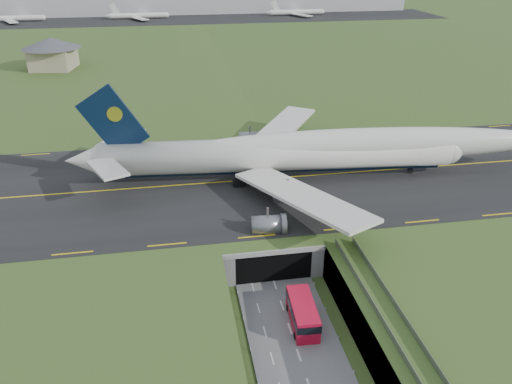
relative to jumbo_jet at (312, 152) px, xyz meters
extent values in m
plane|color=#3A5823|center=(-12.46, -32.48, -11.43)|extent=(900.00, 900.00, 0.00)
cube|color=gray|center=(-12.46, -32.48, -8.43)|extent=(800.00, 800.00, 6.00)
cube|color=slate|center=(-12.46, -39.98, -11.33)|extent=(12.00, 75.00, 0.20)
cube|color=black|center=(-12.46, 0.52, -5.34)|extent=(800.00, 44.00, 0.18)
cube|color=gray|center=(-12.46, -13.48, -5.93)|extent=(16.00, 22.00, 1.00)
cube|color=gray|center=(-19.46, -13.48, -8.43)|extent=(2.00, 22.00, 6.00)
cube|color=gray|center=(-5.46, -13.48, -8.43)|extent=(2.00, 22.00, 6.00)
cube|color=black|center=(-12.46, -18.48, -8.93)|extent=(12.00, 12.00, 5.00)
cube|color=#A8A8A3|center=(-12.46, -24.53, -5.83)|extent=(17.00, 0.50, 0.80)
cube|color=#A8A8A3|center=(-1.46, -50.98, -5.63)|extent=(3.00, 53.00, 0.50)
cube|color=gray|center=(-2.86, -50.98, -4.88)|extent=(0.06, 53.00, 1.00)
cube|color=gray|center=(-0.06, -50.98, -4.88)|extent=(0.06, 53.00, 1.00)
cylinder|color=#A8A8A3|center=(-1.46, -48.48, -8.63)|extent=(0.90, 0.90, 5.60)
cylinder|color=#A8A8A3|center=(-1.46, -36.48, -8.63)|extent=(0.90, 0.90, 5.60)
cylinder|color=silver|center=(-6.70, 0.60, -0.29)|extent=(67.87, 12.35, 6.36)
sphere|color=silver|center=(26.95, -2.41, -0.29)|extent=(6.76, 6.76, 6.23)
cone|color=silver|center=(-43.32, 3.87, -0.29)|extent=(7.47, 6.64, 6.04)
ellipsoid|color=silver|center=(11.47, -1.02, 1.14)|extent=(72.90, 12.29, 6.68)
ellipsoid|color=black|center=(25.96, -2.32, 0.51)|extent=(4.68, 3.17, 2.23)
cylinder|color=black|center=(-6.70, 0.60, -2.77)|extent=(64.17, 8.37, 2.67)
cube|color=silver|center=(-3.31, 16.26, -1.28)|extent=(22.82, 28.36, 2.67)
cube|color=silver|center=(-36.72, 10.76, 1.20)|extent=(9.72, 11.61, 1.02)
cube|color=silver|center=(-6.13, -15.41, -1.28)|extent=(18.85, 29.94, 2.67)
cube|color=silver|center=(-38.04, -4.08, 1.20)|extent=(8.38, 11.82, 1.02)
cube|color=black|center=(-36.89, 3.29, 7.17)|extent=(12.64, 1.72, 14.06)
cylinder|color=gold|center=(-36.39, 3.25, 8.66)|extent=(2.83, 0.94, 2.78)
cylinder|color=slate|center=(-5.14, 9.94, -4.36)|extent=(5.44, 3.73, 3.28)
cylinder|color=slate|center=(-8.89, 20.75, -4.36)|extent=(5.44, 3.73, 3.28)
cylinder|color=slate|center=(-6.82, -8.87, -4.36)|extent=(5.44, 3.73, 3.28)
cylinder|color=slate|center=(-12.43, -18.84, -4.36)|extent=(5.44, 3.73, 3.28)
cylinder|color=black|center=(20.22, -1.81, -4.71)|extent=(1.13, 0.59, 1.09)
cube|color=black|center=(-11.15, 1.00, -4.56)|extent=(6.56, 7.46, 1.39)
cube|color=red|center=(-10.51, -34.67, -9.52)|extent=(3.64, 8.72, 3.42)
cube|color=black|center=(-10.51, -34.67, -8.84)|extent=(3.71, 8.83, 1.14)
cube|color=black|center=(-10.51, -34.67, -10.95)|extent=(3.38, 8.13, 0.57)
cylinder|color=black|center=(-12.14, -37.44, -10.81)|extent=(0.45, 1.05, 1.03)
cylinder|color=black|center=(-11.85, -31.74, -10.81)|extent=(0.45, 1.05, 1.03)
cylinder|color=black|center=(-9.18, -37.60, -10.81)|extent=(0.45, 1.05, 1.03)
cylinder|color=black|center=(-8.88, -31.90, -10.81)|extent=(0.45, 1.05, 1.03)
cube|color=tan|center=(-67.86, 109.15, -1.66)|extent=(16.19, 16.19, 7.55)
cone|color=#4C4C51|center=(-67.86, 109.15, 4.00)|extent=(23.74, 23.74, 3.77)
cube|color=#B2B2B2|center=(-12.46, 267.52, 2.07)|extent=(300.00, 22.00, 15.00)
cube|color=black|center=(-12.46, 237.52, -5.29)|extent=(320.00, 50.00, 0.08)
cylinder|color=silver|center=(-114.97, 242.52, -3.25)|extent=(34.00, 3.20, 3.20)
cylinder|color=silver|center=(-42.16, 242.52, -3.25)|extent=(34.00, 3.20, 3.20)
cylinder|color=silver|center=(57.46, 242.52, -3.25)|extent=(34.00, 3.20, 3.20)
ellipsoid|color=#4F5F5D|center=(107.54, 397.52, -15.43)|extent=(260.00, 91.00, 44.00)
ellipsoid|color=#4F5F5D|center=(307.54, 397.52, -15.43)|extent=(180.00, 63.00, 60.00)
camera|label=1|loc=(-26.09, -86.84, 36.20)|focal=35.00mm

